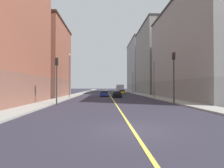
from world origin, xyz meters
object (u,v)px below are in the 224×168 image
(building_right_midblock, at_px, (44,60))
(traffic_light_right_near, at_px, (57,74))
(building_left_mid, at_px, (155,60))
(car_black, at_px, (117,94))
(car_yellow, at_px, (122,92))
(building_left_far, at_px, (140,67))
(building_left_near, at_px, (196,50))
(box_truck, at_px, (120,88))
(street_lamp_left_near, at_px, (154,74))
(street_lamp_right_near, at_px, (69,71))
(street_lamp_left_far, at_px, (133,79))
(car_blue, at_px, (104,94))
(traffic_light_left_near, at_px, (174,71))

(building_right_midblock, xyz_separation_m, traffic_light_right_near, (7.50, -17.92, -4.39))
(building_left_mid, bearing_deg, traffic_light_right_near, -122.93)
(traffic_light_right_near, xyz_separation_m, car_black, (8.31, 15.16, -3.04))
(building_left_mid, relative_size, car_yellow, 4.90)
(building_left_far, bearing_deg, building_left_near, -90.00)
(building_right_midblock, relative_size, traffic_light_right_near, 2.86)
(building_left_mid, relative_size, box_truck, 2.86)
(street_lamp_left_near, distance_m, street_lamp_right_near, 16.23)
(car_yellow, distance_m, car_black, 16.95)
(street_lamp_right_near, xyz_separation_m, car_black, (9.30, 2.47, -4.45))
(traffic_light_right_near, relative_size, street_lamp_right_near, 0.68)
(building_left_mid, xyz_separation_m, car_black, (-13.43, -18.43, -9.93))
(building_right_midblock, distance_m, traffic_light_right_near, 19.92)
(building_left_near, height_order, street_lamp_left_far, building_left_near)
(building_left_mid, distance_m, traffic_light_right_near, 40.60)
(car_yellow, xyz_separation_m, car_blue, (-5.36, -13.07, -0.01))
(street_lamp_left_near, distance_m, car_yellow, 20.51)
(car_blue, bearing_deg, street_lamp_left_far, 62.79)
(building_right_midblock, bearing_deg, box_truck, 53.32)
(street_lamp_left_near, bearing_deg, car_blue, 145.21)
(street_lamp_right_near, bearing_deg, box_truck, 68.03)
(traffic_light_left_near, distance_m, car_yellow, 32.22)
(building_left_far, height_order, street_lamp_right_near, building_left_far)
(building_left_mid, distance_m, street_lamp_left_near, 23.14)
(car_yellow, bearing_deg, building_right_midblock, -143.08)
(traffic_light_right_near, bearing_deg, building_left_near, 22.44)
(building_left_mid, height_order, street_lamp_left_near, building_left_mid)
(building_left_far, distance_m, traffic_light_right_near, 61.61)
(traffic_light_right_near, height_order, street_lamp_left_near, street_lamp_left_near)
(building_left_far, bearing_deg, building_right_midblock, -126.71)
(building_left_near, xyz_separation_m, street_lamp_left_near, (-6.52, 3.21, -4.01))
(traffic_light_right_near, relative_size, car_black, 1.23)
(building_left_near, height_order, building_left_mid, building_left_mid)
(building_right_midblock, relative_size, box_truck, 2.18)
(building_right_midblock, bearing_deg, building_left_mid, 28.17)
(building_left_near, relative_size, street_lamp_left_far, 3.31)
(car_yellow, bearing_deg, building_left_near, -65.00)
(building_left_near, bearing_deg, traffic_light_right_near, -157.56)
(building_right_midblock, xyz_separation_m, street_lamp_right_near, (6.52, -5.24, -2.97))
(building_left_near, distance_m, street_lamp_right_near, 23.30)
(car_yellow, xyz_separation_m, box_truck, (0.25, 11.32, 0.93))
(box_truck, bearing_deg, car_yellow, -91.28)
(building_left_mid, bearing_deg, car_black, -126.09)
(street_lamp_left_near, bearing_deg, building_right_midblock, 165.85)
(street_lamp_left_far, bearing_deg, car_yellow, -127.37)
(traffic_light_right_near, relative_size, car_yellow, 1.31)
(building_left_near, relative_size, traffic_light_left_near, 3.84)
(building_right_midblock, height_order, car_yellow, building_right_midblock)
(street_lamp_left_far, relative_size, car_black, 1.62)
(building_left_near, relative_size, street_lamp_left_near, 3.33)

